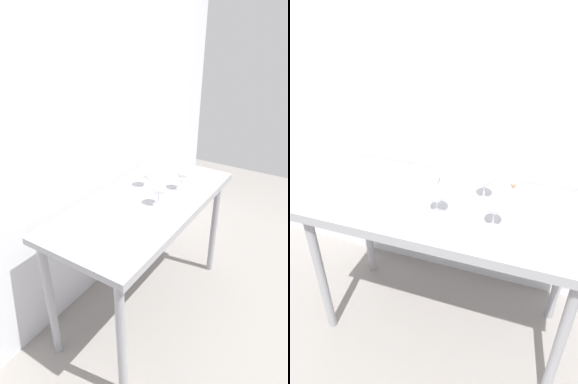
{
  "view_description": "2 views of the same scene",
  "coord_description": "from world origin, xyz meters",
  "views": [
    {
      "loc": [
        -1.53,
        -0.97,
        1.88
      ],
      "look_at": [
        -0.02,
        -0.0,
        0.96
      ],
      "focal_mm": 30.18,
      "sensor_mm": 36.0,
      "label": 1
    },
    {
      "loc": [
        0.41,
        -1.32,
        1.81
      ],
      "look_at": [
        -0.04,
        -0.05,
        0.98
      ],
      "focal_mm": 31.04,
      "sensor_mm": 36.0,
      "label": 2
    }
  ],
  "objects": [
    {
      "name": "decanter_funnel",
      "position": [
        0.31,
        0.14,
        0.94
      ],
      "size": [
        0.1,
        0.1,
        0.12
      ],
      "color": "#B6B6B6",
      "rests_on": "steel_counter"
    },
    {
      "name": "steel_counter",
      "position": [
        0.0,
        -0.01,
        0.79
      ],
      "size": [
        1.4,
        0.65,
        0.9
      ],
      "color": "#97979C",
      "rests_on": "ground_plane"
    },
    {
      "name": "open_notebook",
      "position": [
        -0.08,
        0.11,
        0.9
      ],
      "size": [
        0.38,
        0.28,
        0.01
      ],
      "rotation": [
        0.0,
        0.0,
        0.2
      ],
      "color": "white",
      "rests_on": "steel_counter"
    },
    {
      "name": "wine_glass_far_right",
      "position": [
        0.18,
        0.09,
        1.03
      ],
      "size": [
        0.09,
        0.09,
        0.18
      ],
      "color": "white",
      "rests_on": "steel_counter"
    },
    {
      "name": "wine_glass_near_right",
      "position": [
        0.26,
        -0.12,
        1.02
      ],
      "size": [
        0.08,
        0.08,
        0.16
      ],
      "color": "white",
      "rests_on": "steel_counter"
    },
    {
      "name": "back_wall",
      "position": [
        0.0,
        0.49,
        1.3
      ],
      "size": [
        3.8,
        0.04,
        2.6
      ],
      "primitive_type": "cube",
      "color": "silver",
      "rests_on": "ground_plane"
    },
    {
      "name": "tasting_sheet_upper",
      "position": [
        -0.37,
        0.17,
        0.9
      ],
      "size": [
        0.2,
        0.22,
        0.0
      ],
      "primitive_type": "cube",
      "rotation": [
        0.0,
        0.0,
        0.0
      ],
      "color": "white",
      "rests_on": "steel_counter"
    },
    {
      "name": "wine_glass_near_center",
      "position": [
        -0.01,
        -0.1,
        1.01
      ],
      "size": [
        0.09,
        0.09,
        0.16
      ],
      "color": "white",
      "rests_on": "steel_counter"
    },
    {
      "name": "ground_plane",
      "position": [
        0.0,
        0.0,
        0.0
      ],
      "size": [
        6.0,
        6.0,
        0.0
      ],
      "primitive_type": "plane",
      "color": "gray"
    }
  ]
}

